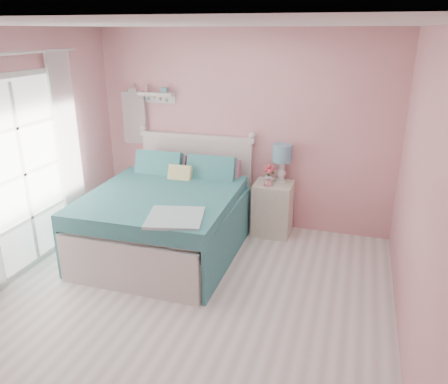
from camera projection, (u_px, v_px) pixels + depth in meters
The scene contains 12 objects.
floor at pixel (180, 311), 4.23m from camera, with size 4.50×4.50×0.00m, color beige.
room_shell at pixel (173, 154), 3.67m from camera, with size 4.50×4.50×4.50m.
bed at pixel (168, 217), 5.33m from camera, with size 1.71×2.13×1.22m.
nightstand at pixel (273, 208), 5.75m from camera, with size 0.49×0.48×0.70m.
table_lamp at pixel (282, 156), 5.59m from camera, with size 0.25×0.25×0.49m.
vase at pixel (269, 177), 5.63m from camera, with size 0.14×0.14×0.14m, color silver.
teacup at pixel (268, 183), 5.53m from camera, with size 0.10×0.10×0.08m, color pink.
roses at pixel (269, 169), 5.59m from camera, with size 0.14×0.11×0.12m.
wall_shelf at pixel (157, 95), 5.91m from camera, with size 0.50×0.15×0.25m.
hanging_dress at pixel (134, 118), 6.12m from camera, with size 0.34×0.03×0.72m, color white.
french_door at pixel (24, 175), 4.76m from camera, with size 0.04×1.32×2.16m.
curtain_far at pixel (68, 149), 5.38m from camera, with size 0.04×0.40×2.32m, color white.
Camera 1 is at (1.47, -3.26, 2.57)m, focal length 35.00 mm.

